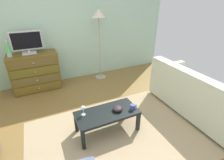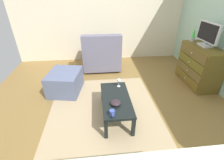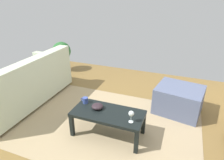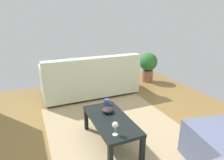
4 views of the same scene
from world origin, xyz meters
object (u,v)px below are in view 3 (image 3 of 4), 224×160
object	(u,v)px
mug	(85,100)
ottoman	(179,100)
couch_large	(23,86)
potted_plant	(62,54)
bowl_decorative	(97,106)
wine_glass	(131,114)
coffee_table	(108,115)

from	to	relation	value
mug	ottoman	size ratio (longest dim) A/B	0.16
couch_large	potted_plant	xyz separation A→B (m)	(0.25, -1.56, 0.10)
bowl_decorative	mug	bearing A→B (deg)	-18.29
mug	wine_glass	bearing A→B (deg)	164.93
wine_glass	couch_large	xyz separation A→B (m)	(2.03, -0.36, -0.14)
mug	bowl_decorative	xyz separation A→B (m)	(-0.23, 0.07, -0.01)
potted_plant	bowl_decorative	bearing A→B (deg)	134.71
coffee_table	couch_large	size ratio (longest dim) A/B	0.51
bowl_decorative	potted_plant	bearing A→B (deg)	-45.29
wine_glass	potted_plant	size ratio (longest dim) A/B	0.22
coffee_table	potted_plant	xyz separation A→B (m)	(1.95, -1.83, 0.12)
coffee_table	couch_large	distance (m)	1.71
wine_glass	potted_plant	world-z (taller)	potted_plant
couch_large	ottoman	size ratio (longest dim) A/B	2.70
ottoman	potted_plant	distance (m)	2.95
couch_large	potted_plant	world-z (taller)	couch_large
mug	couch_large	size ratio (longest dim) A/B	0.06
bowl_decorative	wine_glass	bearing A→B (deg)	166.39
coffee_table	potted_plant	world-z (taller)	potted_plant
wine_glass	potted_plant	bearing A→B (deg)	-40.02
bowl_decorative	potted_plant	size ratio (longest dim) A/B	0.22
mug	ottoman	xyz separation A→B (m)	(-1.25, -0.84, -0.19)
ottoman	potted_plant	xyz separation A→B (m)	(2.80, -0.89, 0.22)
coffee_table	potted_plant	distance (m)	2.67
bowl_decorative	couch_large	distance (m)	1.55
bowl_decorative	ottoman	xyz separation A→B (m)	(-1.02, -0.91, -0.18)
bowl_decorative	couch_large	world-z (taller)	couch_large
wine_glass	bowl_decorative	distance (m)	0.53
bowl_decorative	couch_large	xyz separation A→B (m)	(1.53, -0.23, -0.06)
coffee_table	wine_glass	world-z (taller)	wine_glass
coffee_table	bowl_decorative	xyz separation A→B (m)	(0.17, -0.03, 0.08)
wine_glass	mug	world-z (taller)	wine_glass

